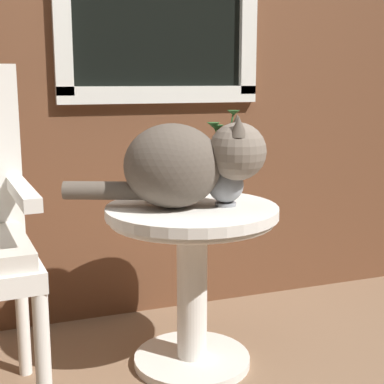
{
  "coord_description": "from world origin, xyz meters",
  "views": [
    {
      "loc": [
        -0.52,
        -1.62,
        1.02
      ],
      "look_at": [
        0.14,
        0.18,
        0.64
      ],
      "focal_mm": 53.35,
      "sensor_mm": 36.0,
      "label": 1
    }
  ],
  "objects": [
    {
      "name": "pewter_vase_with_ivy",
      "position": [
        0.25,
        0.15,
        0.68
      ],
      "size": [
        0.13,
        0.12,
        0.33
      ],
      "color": "gray",
      "rests_on": "wicker_side_table"
    },
    {
      "name": "back_wall",
      "position": [
        0.01,
        0.73,
        1.3
      ],
      "size": [
        4.0,
        0.07,
        2.6
      ],
      "color": "brown",
      "rests_on": "ground_plane"
    },
    {
      "name": "wicker_side_table",
      "position": [
        0.14,
        0.18,
        0.42
      ],
      "size": [
        0.6,
        0.6,
        0.59
      ],
      "color": "silver",
      "rests_on": "ground_plane"
    },
    {
      "name": "cat",
      "position": [
        0.11,
        0.17,
        0.74
      ],
      "size": [
        0.66,
        0.39,
        0.32
      ],
      "color": "brown",
      "rests_on": "wicker_side_table"
    }
  ]
}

